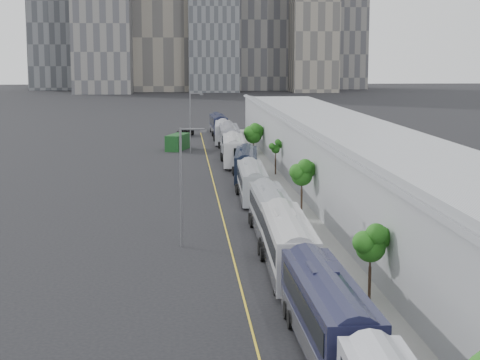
{
  "coord_description": "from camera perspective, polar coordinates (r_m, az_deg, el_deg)",
  "views": [
    {
      "loc": [
        -5.11,
        -16.19,
        14.41
      ],
      "look_at": [
        0.26,
        57.1,
        3.0
      ],
      "focal_mm": 60.0,
      "sensor_mm": 36.0,
      "label": 1
    }
  ],
  "objects": [
    {
      "name": "suv",
      "position": [
        145.68,
        -3.95,
        3.41
      ],
      "size": [
        3.62,
        5.58,
        1.43
      ],
      "primitive_type": "imported",
      "rotation": [
        0.0,
        0.0,
        -0.26
      ],
      "color": "black",
      "rests_on": "ground"
    },
    {
      "name": "bus_8",
      "position": [
        133.11,
        -1.23,
        3.28
      ],
      "size": [
        3.2,
        12.69,
        3.68
      ],
      "rotation": [
        0.0,
        0.0,
        -0.05
      ],
      "color": "silver",
      "rests_on": "ground"
    },
    {
      "name": "bus_4",
      "position": [
        80.57,
        0.86,
        -0.38
      ],
      "size": [
        2.85,
        12.4,
        3.6
      ],
      "rotation": [
        0.0,
        0.0,
        -0.03
      ],
      "color": "#9B9FA5",
      "rests_on": "ground"
    },
    {
      "name": "tree_3",
      "position": [
        97.33,
        2.55,
        2.22
      ],
      "size": [
        1.07,
        1.07,
        3.91
      ],
      "color": "black",
      "rests_on": "ground"
    },
    {
      "name": "bus_3",
      "position": [
        64.64,
        2.23,
        -2.63
      ],
      "size": [
        2.87,
        12.85,
        3.75
      ],
      "rotation": [
        0.0,
        0.0,
        -0.01
      ],
      "color": "gray",
      "rests_on": "ground"
    },
    {
      "name": "bus_6",
      "position": [
        106.94,
        -0.49,
        1.97
      ],
      "size": [
        3.29,
        13.42,
        3.89
      ],
      "rotation": [
        0.0,
        0.0,
        -0.05
      ],
      "color": "silver",
      "rests_on": "ground"
    },
    {
      "name": "bus_5",
      "position": [
        93.89,
        0.44,
        0.94
      ],
      "size": [
        3.67,
        12.56,
        3.62
      ],
      "rotation": [
        0.0,
        0.0,
        -0.1
      ],
      "color": "black",
      "rests_on": "ground"
    },
    {
      "name": "street_lamp_near",
      "position": [
        60.5,
        -4.05,
        0.08
      ],
      "size": [
        2.04,
        0.22,
        9.09
      ],
      "color": "#59595E",
      "rests_on": "ground"
    },
    {
      "name": "lane_line",
      "position": [
        72.72,
        -1.26,
        -2.6
      ],
      "size": [
        0.12,
        160.0,
        0.02
      ],
      "primitive_type": "cube",
      "color": "gold",
      "rests_on": "ground"
    },
    {
      "name": "street_lamp_far",
      "position": [
        119.47,
        -3.47,
        4.38
      ],
      "size": [
        2.04,
        0.22,
        9.0
      ],
      "color": "#59595E",
      "rests_on": "ground"
    },
    {
      "name": "tree_1",
      "position": [
        47.81,
        9.27,
        -4.46
      ],
      "size": [
        1.8,
        1.8,
        4.46
      ],
      "color": "black",
      "rests_on": "ground"
    },
    {
      "name": "bus_7",
      "position": [
        122.45,
        -0.77,
        2.87
      ],
      "size": [
        3.16,
        13.87,
        4.03
      ],
      "rotation": [
        0.0,
        0.0,
        -0.03
      ],
      "color": "gray",
      "rests_on": "ground"
    },
    {
      "name": "tree_4",
      "position": [
        118.81,
        0.95,
        3.42
      ],
      "size": [
        2.59,
        2.59,
        4.53
      ],
      "color": "black",
      "rests_on": "ground"
    },
    {
      "name": "sidewalk",
      "position": [
        73.98,
        6.89,
        -2.42
      ],
      "size": [
        10.0,
        170.0,
        0.12
      ],
      "primitive_type": "cube",
      "color": "gray",
      "rests_on": "ground"
    },
    {
      "name": "bus_9",
      "position": [
        149.56,
        -1.55,
        3.89
      ],
      "size": [
        2.88,
        12.56,
        3.65
      ],
      "rotation": [
        0.0,
        0.0,
        0.03
      ],
      "color": "black",
      "rests_on": "ground"
    },
    {
      "name": "bus_1",
      "position": [
        40.05,
        6.21,
        -9.82
      ],
      "size": [
        2.96,
        13.34,
        3.89
      ],
      "rotation": [
        0.0,
        0.0,
        0.01
      ],
      "color": "black",
      "rests_on": "ground"
    },
    {
      "name": "tree_2",
      "position": [
        73.35,
        4.42,
        0.54
      ],
      "size": [
        1.96,
        1.96,
        4.88
      ],
      "color": "black",
      "rests_on": "ground"
    },
    {
      "name": "depot",
      "position": [
        74.26,
        9.96,
        0.25
      ],
      "size": [
        12.45,
        160.4,
        7.2
      ],
      "color": "gray",
      "rests_on": "ground"
    },
    {
      "name": "bus_2",
      "position": [
        53.56,
        3.42,
        -4.96
      ],
      "size": [
        3.15,
        13.57,
        3.94
      ],
      "rotation": [
        0.0,
        0.0,
        -0.03
      ],
      "color": "silver",
      "rests_on": "ground"
    },
    {
      "name": "shipping_container",
      "position": [
        124.31,
        -4.46,
        2.7
      ],
      "size": [
        3.9,
        6.65,
        2.42
      ],
      "primitive_type": "cube",
      "rotation": [
        0.0,
        0.0,
        -0.3
      ],
      "color": "#123C17",
      "rests_on": "ground"
    }
  ]
}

